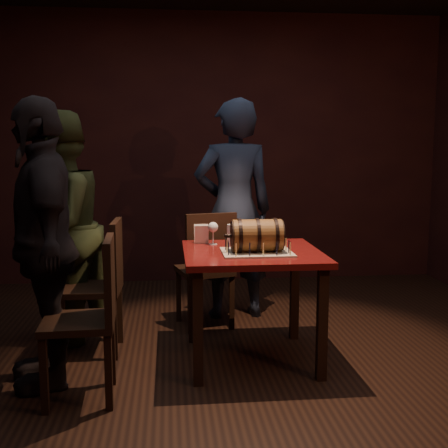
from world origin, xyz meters
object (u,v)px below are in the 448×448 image
Objects in this scene: barrel_cake at (257,235)px; person_left_front at (43,243)px; chair_left_rear at (103,279)px; person_back at (234,210)px; wine_glass_left at (213,228)px; pint_of_ale at (232,236)px; pub_table at (252,267)px; chair_left_front at (93,310)px; wine_glass_right at (255,226)px; wine_glass_mid at (242,226)px; person_left_rear at (59,228)px; chair_back at (207,264)px.

person_left_front is (-1.31, -0.14, -0.00)m from barrel_cake.
chair_left_rear is 0.54× the size of person_left_front.
barrel_cake is 1.09m from person_back.
wine_glass_left is 0.15m from pint_of_ale.
chair_left_rear is at bearing 161.57° from barrel_cake.
person_left_front is (-1.29, -0.23, 0.22)m from pub_table.
chair_left_front is (0.03, -0.74, 0.00)m from chair_left_rear.
barrel_cake is at bearing -18.43° from chair_left_rear.
wine_glass_mid is at bearing -172.36° from wine_glass_right.
wine_glass_right is 1.38m from chair_left_front.
person_left_rear reaches higher than wine_glass_mid.
barrel_cake is 1.48m from person_left_rear.
chair_left_rear reaches higher than wine_glass_mid.
chair_back is at bearing 29.77° from chair_left_rear.
chair_left_rear is at bearing 133.42° from person_left_front.
chair_back is at bearing 109.90° from pub_table.
wine_glass_right is 0.09× the size of person_back.
pint_of_ale is 0.08× the size of person_back.
person_back is at bearing 91.29° from barrel_cake.
chair_left_front is at bearing -141.92° from pint_of_ale.
chair_left_rear is at bearing 92.07° from chair_left_front.
chair_back is at bearing 118.75° from person_left_rear.
person_left_rear is (-0.33, 0.24, 0.32)m from chair_left_rear.
person_left_rear is (-1.33, -0.50, -0.06)m from person_back.
chair_back is at bearing 58.07° from chair_left_front.
person_back is at bearing 88.28° from wine_glass_mid.
barrel_cake is 0.42m from wine_glass_left.
wine_glass_left is 0.32m from wine_glass_right.
chair_back is at bearing 115.36° from person_left_front.
wine_glass_right is at bearing 102.07° from person_left_rear.
pub_table is at bearing 101.40° from barrel_cake.
chair_back is 0.54× the size of person_left_front.
chair_left_rear is (-0.76, -0.43, 0.00)m from chair_back.
chair_left_front is at bearing 38.95° from person_left_rear.
chair_back reaches higher than wine_glass_left.
wine_glass_right is (0.10, 0.01, 0.00)m from wine_glass_mid.
chair_back and chair_left_rear have the same top height.
chair_left_front is 1.10m from person_left_rear.
barrel_cake is 0.22× the size of person_left_front.
chair_back is at bearing 108.94° from barrel_cake.
wine_glass_mid reaches higher than pub_table.
person_back is at bearing 129.45° from person_left_rear.
chair_left_front reaches higher than wine_glass_mid.
person_left_rear is (-1.23, 0.30, 0.02)m from pint_of_ale.
wine_glass_mid is 1.38m from person_left_front.
wine_glass_mid is 0.55m from chair_back.
chair_back is at bearing 131.71° from wine_glass_right.
barrel_cake is at bearing -71.06° from chair_back.
person_left_rear is (-1.34, 0.49, 0.21)m from pub_table.
chair_back reaches higher than wine_glass_right.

